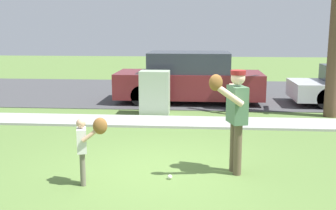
{
  "coord_description": "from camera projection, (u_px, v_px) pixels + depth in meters",
  "views": [
    {
      "loc": [
        0.72,
        -6.75,
        2.46
      ],
      "look_at": [
        0.1,
        0.84,
        1.0
      ],
      "focal_mm": 44.01,
      "sensor_mm": 36.0,
      "label": 1
    }
  ],
  "objects": [
    {
      "name": "ground_plane",
      "position": [
        173.0,
        124.0,
        10.55
      ],
      "size": [
        48.0,
        48.0,
        0.0
      ],
      "primitive_type": "plane",
      "color": "#567538"
    },
    {
      "name": "sidewalk_strip",
      "position": [
        173.0,
        122.0,
        10.64
      ],
      "size": [
        36.0,
        1.2,
        0.06
      ],
      "primitive_type": "cube",
      "color": "#A3A39E",
      "rests_on": "ground"
    },
    {
      "name": "road_surface",
      "position": [
        182.0,
        92.0,
        15.54
      ],
      "size": [
        36.0,
        6.8,
        0.02
      ],
      "primitive_type": "cube",
      "color": "#424244",
      "rests_on": "ground"
    },
    {
      "name": "person_child",
      "position": [
        86.0,
        141.0,
        6.35
      ],
      "size": [
        0.55,
        0.37,
        1.1
      ],
      "rotation": [
        0.0,
        0.0,
        0.29
      ],
      "color": "#6B6656",
      "rests_on": "ground"
    },
    {
      "name": "utility_cabinet",
      "position": [
        155.0,
        93.0,
        11.57
      ],
      "size": [
        0.82,
        0.57,
        1.24
      ],
      "primitive_type": "cube",
      "color": "#9EB293",
      "rests_on": "ground"
    },
    {
      "name": "parked_suv_maroon",
      "position": [
        189.0,
        78.0,
        13.39
      ],
      "size": [
        4.7,
        1.9,
        1.63
      ],
      "color": "maroon",
      "rests_on": "road_surface"
    },
    {
      "name": "person_adult",
      "position": [
        235.0,
        110.0,
        6.79
      ],
      "size": [
        0.67,
        0.78,
        1.75
      ],
      "rotation": [
        0.0,
        0.0,
        -2.85
      ],
      "color": "brown",
      "rests_on": "ground"
    },
    {
      "name": "baseball",
      "position": [
        170.0,
        177.0,
        6.72
      ],
      "size": [
        0.07,
        0.07,
        0.07
      ],
      "primitive_type": "sphere",
      "color": "white",
      "rests_on": "ground"
    }
  ]
}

